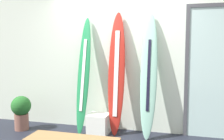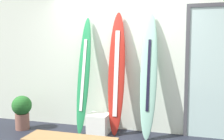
{
  "view_description": "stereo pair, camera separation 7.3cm",
  "coord_description": "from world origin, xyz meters",
  "px_view_note": "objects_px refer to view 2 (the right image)",
  "views": [
    {
      "loc": [
        1.06,
        -3.33,
        1.57
      ],
      "look_at": [
        -0.07,
        0.95,
        1.13
      ],
      "focal_mm": 40.97,
      "sensor_mm": 36.0,
      "label": 1
    },
    {
      "loc": [
        1.13,
        -3.31,
        1.57
      ],
      "look_at": [
        -0.07,
        0.95,
        1.13
      ],
      "focal_mm": 40.97,
      "sensor_mm": 36.0,
      "label": 2
    }
  ],
  "objects_px": {
    "surfboard_crimson": "(117,73)",
    "potted_plant": "(22,110)",
    "surfboard_seafoam": "(149,76)",
    "glass_door": "(223,70)",
    "display_block_left": "(99,124)",
    "surfboard_emerald": "(84,76)"
  },
  "relations": [
    {
      "from": "surfboard_crimson",
      "to": "potted_plant",
      "type": "bearing_deg",
      "value": -170.95
    },
    {
      "from": "surfboard_seafoam",
      "to": "surfboard_crimson",
      "type": "bearing_deg",
      "value": 176.55
    },
    {
      "from": "glass_door",
      "to": "surfboard_seafoam",
      "type": "bearing_deg",
      "value": -169.06
    },
    {
      "from": "surfboard_seafoam",
      "to": "glass_door",
      "type": "distance_m",
      "value": 1.21
    },
    {
      "from": "surfboard_seafoam",
      "to": "glass_door",
      "type": "height_order",
      "value": "glass_door"
    },
    {
      "from": "glass_door",
      "to": "display_block_left",
      "type": "bearing_deg",
      "value": -171.67
    },
    {
      "from": "potted_plant",
      "to": "surfboard_emerald",
      "type": "bearing_deg",
      "value": 10.59
    },
    {
      "from": "glass_door",
      "to": "potted_plant",
      "type": "bearing_deg",
      "value": -172.3
    },
    {
      "from": "surfboard_emerald",
      "to": "potted_plant",
      "type": "height_order",
      "value": "surfboard_emerald"
    },
    {
      "from": "glass_door",
      "to": "surfboard_emerald",
      "type": "bearing_deg",
      "value": -173.74
    },
    {
      "from": "potted_plant",
      "to": "surfboard_crimson",
      "type": "bearing_deg",
      "value": 9.05
    },
    {
      "from": "display_block_left",
      "to": "glass_door",
      "type": "height_order",
      "value": "glass_door"
    },
    {
      "from": "surfboard_seafoam",
      "to": "potted_plant",
      "type": "height_order",
      "value": "surfboard_seafoam"
    },
    {
      "from": "surfboard_crimson",
      "to": "surfboard_emerald",
      "type": "bearing_deg",
      "value": -173.96
    },
    {
      "from": "surfboard_crimson",
      "to": "potted_plant",
      "type": "xyz_separation_m",
      "value": [
        -1.74,
        -0.28,
        -0.71
      ]
    },
    {
      "from": "display_block_left",
      "to": "potted_plant",
      "type": "xyz_separation_m",
      "value": [
        -1.45,
        -0.17,
        0.19
      ]
    },
    {
      "from": "surfboard_emerald",
      "to": "glass_door",
      "type": "xyz_separation_m",
      "value": [
        2.34,
        0.26,
        0.14
      ]
    },
    {
      "from": "surfboard_crimson",
      "to": "glass_door",
      "type": "relative_size",
      "value": 0.96
    },
    {
      "from": "surfboard_emerald",
      "to": "surfboard_seafoam",
      "type": "xyz_separation_m",
      "value": [
        1.16,
        0.03,
        0.03
      ]
    },
    {
      "from": "surfboard_emerald",
      "to": "display_block_left",
      "type": "xyz_separation_m",
      "value": [
        0.3,
        -0.04,
        -0.84
      ]
    },
    {
      "from": "surfboard_crimson",
      "to": "glass_door",
      "type": "distance_m",
      "value": 1.76
    },
    {
      "from": "display_block_left",
      "to": "potted_plant",
      "type": "distance_m",
      "value": 1.47
    }
  ]
}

